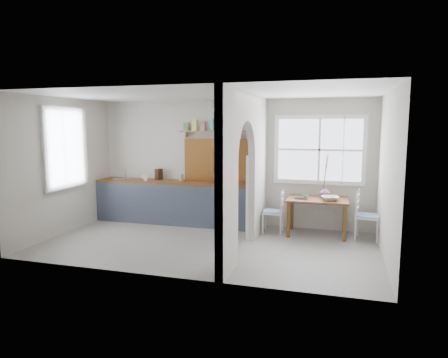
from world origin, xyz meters
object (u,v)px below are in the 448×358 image
(chair_left, at_px, (273,211))
(vase, at_px, (325,192))
(chair_right, at_px, (368,216))
(kettle, at_px, (250,179))
(dining_table, at_px, (317,217))

(chair_left, distance_m, vase, 1.05)
(chair_right, relative_size, vase, 4.27)
(kettle, xyz_separation_m, vase, (1.47, -0.02, -0.20))
(dining_table, distance_m, chair_right, 0.91)
(chair_left, height_order, kettle, kettle)
(kettle, height_order, vase, kettle)
(dining_table, bearing_deg, kettle, 172.38)
(chair_right, height_order, kettle, kettle)
(kettle, bearing_deg, chair_left, -38.16)
(dining_table, bearing_deg, chair_left, -178.02)
(dining_table, height_order, kettle, kettle)
(chair_left, bearing_deg, dining_table, 91.25)
(kettle, bearing_deg, chair_right, -22.54)
(dining_table, relative_size, chair_right, 1.25)
(dining_table, distance_m, chair_left, 0.84)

